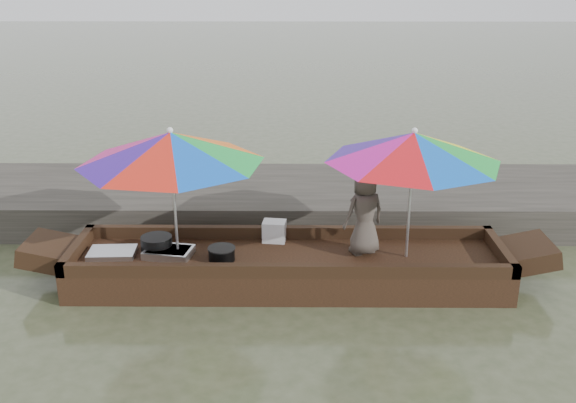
{
  "coord_description": "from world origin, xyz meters",
  "views": [
    {
      "loc": [
        0.05,
        -6.9,
        3.56
      ],
      "look_at": [
        0.0,
        0.1,
        1.0
      ],
      "focal_mm": 40.0,
      "sensor_mm": 36.0,
      "label": 1
    }
  ],
  "objects_px": {
    "tray_scallop": "(112,253)",
    "umbrella_stern": "(410,195)",
    "boat_hull": "(288,269)",
    "tray_crayfish": "(169,252)",
    "supply_bag": "(274,231)",
    "umbrella_bow": "(174,194)",
    "charcoal_grill": "(222,254)",
    "vendor": "(364,213)",
    "cooking_pot": "(157,244)"
  },
  "relations": [
    {
      "from": "charcoal_grill",
      "to": "umbrella_bow",
      "type": "distance_m",
      "value": 0.89
    },
    {
      "from": "umbrella_stern",
      "to": "supply_bag",
      "type": "bearing_deg",
      "value": 164.0
    },
    {
      "from": "charcoal_grill",
      "to": "vendor",
      "type": "height_order",
      "value": "vendor"
    },
    {
      "from": "tray_scallop",
      "to": "charcoal_grill",
      "type": "xyz_separation_m",
      "value": [
        1.32,
        -0.13,
        0.04
      ]
    },
    {
      "from": "cooking_pot",
      "to": "tray_scallop",
      "type": "relative_size",
      "value": 0.69
    },
    {
      "from": "boat_hull",
      "to": "umbrella_bow",
      "type": "distance_m",
      "value": 1.61
    },
    {
      "from": "boat_hull",
      "to": "umbrella_bow",
      "type": "xyz_separation_m",
      "value": [
        -1.3,
        0.0,
        0.95
      ]
    },
    {
      "from": "boat_hull",
      "to": "cooking_pot",
      "type": "relative_size",
      "value": 13.67
    },
    {
      "from": "tray_scallop",
      "to": "supply_bag",
      "type": "distance_m",
      "value": 1.97
    },
    {
      "from": "cooking_pot",
      "to": "umbrella_bow",
      "type": "height_order",
      "value": "umbrella_bow"
    },
    {
      "from": "cooking_pot",
      "to": "vendor",
      "type": "xyz_separation_m",
      "value": [
        2.47,
        -0.0,
        0.42
      ]
    },
    {
      "from": "boat_hull",
      "to": "charcoal_grill",
      "type": "distance_m",
      "value": 0.82
    },
    {
      "from": "charcoal_grill",
      "to": "vendor",
      "type": "distance_m",
      "value": 1.74
    },
    {
      "from": "cooking_pot",
      "to": "vendor",
      "type": "bearing_deg",
      "value": -0.1
    },
    {
      "from": "boat_hull",
      "to": "charcoal_grill",
      "type": "relative_size",
      "value": 16.77
    },
    {
      "from": "charcoal_grill",
      "to": "vendor",
      "type": "bearing_deg",
      "value": 7.55
    },
    {
      "from": "tray_crayfish",
      "to": "umbrella_stern",
      "type": "xyz_separation_m",
      "value": [
        2.81,
        0.01,
        0.73
      ]
    },
    {
      "from": "cooking_pot",
      "to": "tray_crayfish",
      "type": "bearing_deg",
      "value": -35.41
    },
    {
      "from": "tray_scallop",
      "to": "cooking_pot",
      "type": "bearing_deg",
      "value": 10.61
    },
    {
      "from": "cooking_pot",
      "to": "charcoal_grill",
      "type": "distance_m",
      "value": 0.83
    },
    {
      "from": "tray_crayfish",
      "to": "tray_scallop",
      "type": "distance_m",
      "value": 0.68
    },
    {
      "from": "vendor",
      "to": "umbrella_stern",
      "type": "xyz_separation_m",
      "value": [
        0.5,
        -0.1,
        0.26
      ]
    },
    {
      "from": "charcoal_grill",
      "to": "umbrella_stern",
      "type": "bearing_deg",
      "value": 3.11
    },
    {
      "from": "tray_scallop",
      "to": "charcoal_grill",
      "type": "height_order",
      "value": "charcoal_grill"
    },
    {
      "from": "umbrella_bow",
      "to": "umbrella_stern",
      "type": "relative_size",
      "value": 1.06
    },
    {
      "from": "boat_hull",
      "to": "tray_crayfish",
      "type": "bearing_deg",
      "value": -179.66
    },
    {
      "from": "tray_scallop",
      "to": "umbrella_stern",
      "type": "bearing_deg",
      "value": -0.18
    },
    {
      "from": "umbrella_stern",
      "to": "umbrella_bow",
      "type": "bearing_deg",
      "value": 180.0
    },
    {
      "from": "vendor",
      "to": "umbrella_stern",
      "type": "relative_size",
      "value": 0.52
    },
    {
      "from": "supply_bag",
      "to": "charcoal_grill",
      "type": "bearing_deg",
      "value": -136.47
    },
    {
      "from": "charcoal_grill",
      "to": "vendor",
      "type": "xyz_separation_m",
      "value": [
        1.67,
        0.22,
        0.44
      ]
    },
    {
      "from": "charcoal_grill",
      "to": "umbrella_bow",
      "type": "xyz_separation_m",
      "value": [
        -0.53,
        0.12,
        0.7
      ]
    },
    {
      "from": "umbrella_bow",
      "to": "cooking_pot",
      "type": "bearing_deg",
      "value": 158.2
    },
    {
      "from": "supply_bag",
      "to": "umbrella_bow",
      "type": "height_order",
      "value": "umbrella_bow"
    },
    {
      "from": "tray_crayfish",
      "to": "vendor",
      "type": "xyz_separation_m",
      "value": [
        2.3,
        0.11,
        0.47
      ]
    },
    {
      "from": "tray_crayfish",
      "to": "supply_bag",
      "type": "height_order",
      "value": "supply_bag"
    },
    {
      "from": "cooking_pot",
      "to": "umbrella_stern",
      "type": "xyz_separation_m",
      "value": [
        2.97,
        -0.11,
        0.68
      ]
    },
    {
      "from": "boat_hull",
      "to": "tray_crayfish",
      "type": "distance_m",
      "value": 1.43
    },
    {
      "from": "boat_hull",
      "to": "tray_crayfish",
      "type": "height_order",
      "value": "tray_crayfish"
    },
    {
      "from": "tray_scallop",
      "to": "umbrella_bow",
      "type": "xyz_separation_m",
      "value": [
        0.78,
        -0.01,
        0.74
      ]
    },
    {
      "from": "tray_crayfish",
      "to": "umbrella_stern",
      "type": "bearing_deg",
      "value": 0.17
    },
    {
      "from": "charcoal_grill",
      "to": "umbrella_stern",
      "type": "relative_size",
      "value": 0.15
    },
    {
      "from": "boat_hull",
      "to": "charcoal_grill",
      "type": "height_order",
      "value": "charcoal_grill"
    },
    {
      "from": "supply_bag",
      "to": "tray_scallop",
      "type": "bearing_deg",
      "value": -167.08
    },
    {
      "from": "tray_scallop",
      "to": "supply_bag",
      "type": "bearing_deg",
      "value": 12.92
    },
    {
      "from": "tray_crayfish",
      "to": "charcoal_grill",
      "type": "height_order",
      "value": "charcoal_grill"
    },
    {
      "from": "tray_scallop",
      "to": "umbrella_bow",
      "type": "height_order",
      "value": "umbrella_bow"
    },
    {
      "from": "tray_scallop",
      "to": "charcoal_grill",
      "type": "bearing_deg",
      "value": -5.59
    },
    {
      "from": "supply_bag",
      "to": "boat_hull",
      "type": "bearing_deg",
      "value": -68.98
    },
    {
      "from": "charcoal_grill",
      "to": "umbrella_stern",
      "type": "height_order",
      "value": "umbrella_stern"
    }
  ]
}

